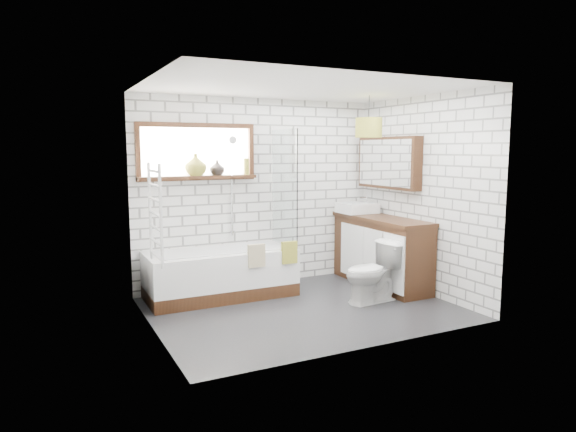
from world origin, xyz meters
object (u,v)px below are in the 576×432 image
bathtub (221,274)px  basin (357,208)px  vanity (381,251)px  toilet (373,272)px  pendant (369,128)px

bathtub → basin: size_ratio=3.71×
basin → vanity: bearing=-83.2°
vanity → bathtub: bearing=168.6°
bathtub → vanity: bearing=-11.4°
basin → toilet: basin is taller
bathtub → toilet: (1.57, -1.02, 0.07)m
pendant → toilet: bearing=-115.8°
vanity → toilet: vanity is taller
pendant → bathtub: bearing=162.1°
bathtub → toilet: 1.87m
bathtub → vanity: (2.13, -0.43, 0.17)m
vanity → pendant: size_ratio=4.91×
basin → pendant: (-0.29, -0.65, 1.09)m
bathtub → pendant: bearing=-17.9°
toilet → basin: bearing=150.1°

